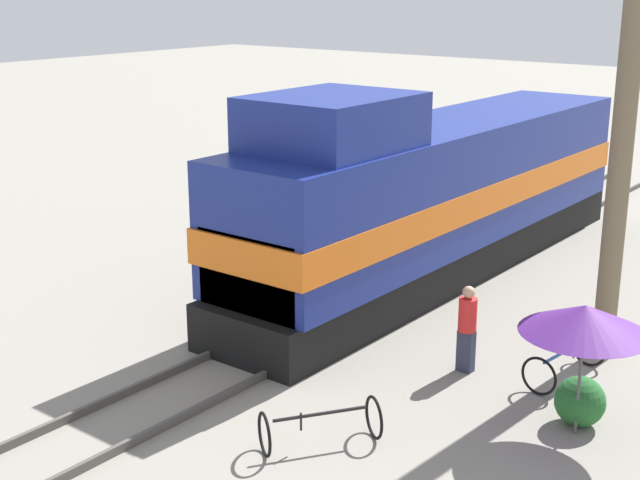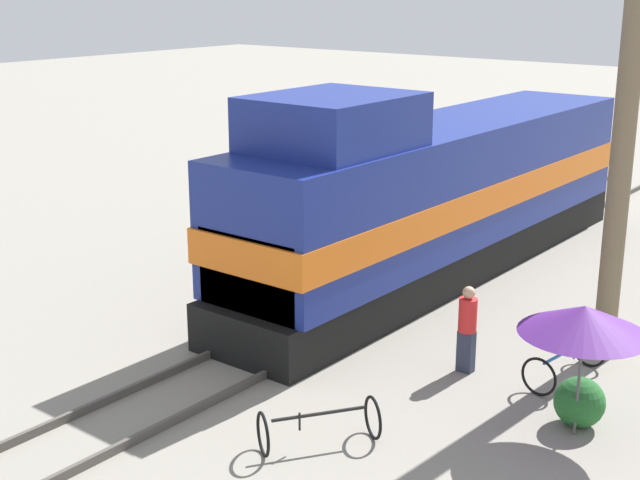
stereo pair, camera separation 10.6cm
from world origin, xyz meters
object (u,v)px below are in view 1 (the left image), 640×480
locomotive (432,196)px  vendor_umbrella (585,319)px  person_bystander (467,326)px  bicycle_spare (320,425)px  utility_pole (625,118)px  bicycle (565,361)px

locomotive → vendor_umbrella: size_ratio=6.70×
locomotive → person_bystander: locomotive is taller
vendor_umbrella → bicycle_spare: bearing=-136.5°
utility_pole → vendor_umbrella: bearing=-75.8°
vendor_umbrella → utility_pole: bearing=104.2°
bicycle_spare → bicycle: bearing=100.6°
person_bystander → bicycle: (1.60, 0.76, -0.53)m
person_bystander → bicycle: 1.85m
person_bystander → bicycle_spare: size_ratio=0.87×
vendor_umbrella → bicycle: bearing=118.2°
locomotive → utility_pole: 6.10m
bicycle → bicycle_spare: 5.03m
vendor_umbrella → bicycle_spare: vendor_umbrella is taller
utility_pole → person_bystander: utility_pole is taller
utility_pole → bicycle: bearing=-94.6°
person_bystander → bicycle: size_ratio=0.90×
person_bystander → bicycle: person_bystander is taller
bicycle_spare → person_bystander: bearing=118.1°
vendor_umbrella → person_bystander: vendor_umbrella is taller
vendor_umbrella → person_bystander: bearing=158.0°
utility_pole → bicycle_spare: (-2.12, -6.16, -4.22)m
bicycle → bicycle_spare: bearing=73.7°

